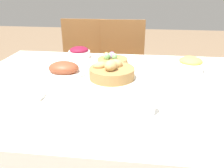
{
  "coord_description": "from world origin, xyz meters",
  "views": [
    {
      "loc": [
        0.12,
        -1.17,
        1.27
      ],
      "look_at": [
        -0.02,
        -0.09,
        0.8
      ],
      "focal_mm": 38.0,
      "sensor_mm": 36.0,
      "label": 1
    }
  ],
  "objects": [
    {
      "name": "egg_basket",
      "position": [
        -0.07,
        0.36,
        0.78
      ],
      "size": [
        0.2,
        0.2,
        0.08
      ],
      "color": "#9E7542",
      "rests_on": "dining_table"
    },
    {
      "name": "pineapple_bowl",
      "position": [
        0.43,
        0.27,
        0.8
      ],
      "size": [
        0.16,
        0.16,
        0.09
      ],
      "color": "silver",
      "rests_on": "dining_table"
    },
    {
      "name": "beet_salad_bowl",
      "position": [
        -0.32,
        0.47,
        0.8
      ],
      "size": [
        0.16,
        0.16,
        0.08
      ],
      "color": "white",
      "rests_on": "dining_table"
    },
    {
      "name": "fork",
      "position": [
        -0.24,
        -0.42,
        0.76
      ],
      "size": [
        0.02,
        0.17,
        0.0
      ],
      "rotation": [
        0.0,
        0.0,
        0.06
      ],
      "color": "silver",
      "rests_on": "dining_table"
    },
    {
      "name": "bread_basket",
      "position": [
        -0.04,
        0.09,
        0.8
      ],
      "size": [
        0.26,
        0.26,
        0.12
      ],
      "color": "#9E7542",
      "rests_on": "dining_table"
    },
    {
      "name": "ham_platter",
      "position": [
        -0.34,
        0.14,
        0.79
      ],
      "size": [
        0.28,
        0.2,
        0.08
      ],
      "color": "white",
      "rests_on": "dining_table"
    },
    {
      "name": "chair_far_center",
      "position": [
        -0.04,
        0.94,
        0.51
      ],
      "size": [
        0.45,
        0.45,
        0.95
      ],
      "rotation": [
        0.0,
        0.0,
        0.08
      ],
      "color": "brown",
      "rests_on": "ground"
    },
    {
      "name": "dinner_plate",
      "position": [
        -0.09,
        -0.42,
        0.76
      ],
      "size": [
        0.24,
        0.24,
        0.01
      ],
      "color": "white",
      "rests_on": "dining_table"
    },
    {
      "name": "spoon",
      "position": [
        0.08,
        -0.42,
        0.76
      ],
      "size": [
        0.02,
        0.17,
        0.0
      ],
      "rotation": [
        0.0,
        0.0,
        -0.06
      ],
      "color": "silver",
      "rests_on": "dining_table"
    },
    {
      "name": "butter_dish",
      "position": [
        -0.4,
        -0.21,
        0.78
      ],
      "size": [
        0.13,
        0.08,
        0.03
      ],
      "color": "white",
      "rests_on": "dining_table"
    },
    {
      "name": "knife",
      "position": [
        0.05,
        -0.42,
        0.76
      ],
      "size": [
        0.02,
        0.17,
        0.0
      ],
      "rotation": [
        0.0,
        0.0,
        0.06
      ],
      "color": "silver",
      "rests_on": "dining_table"
    },
    {
      "name": "chair_far_left",
      "position": [
        -0.43,
        0.94,
        0.51
      ],
      "size": [
        0.43,
        0.43,
        0.95
      ],
      "rotation": [
        0.0,
        0.0,
        0.02
      ],
      "color": "brown",
      "rests_on": "ground"
    },
    {
      "name": "drinking_cup",
      "position": [
        0.16,
        -0.29,
        0.8
      ],
      "size": [
        0.07,
        0.07,
        0.09
      ],
      "color": "silver",
      "rests_on": "dining_table"
    },
    {
      "name": "dining_table",
      "position": [
        0.0,
        0.0,
        0.38
      ],
      "size": [
        1.7,
        1.19,
        0.76
      ],
      "color": "white",
      "rests_on": "ground"
    }
  ]
}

